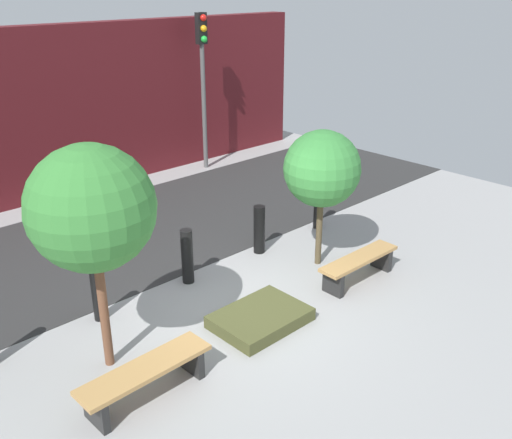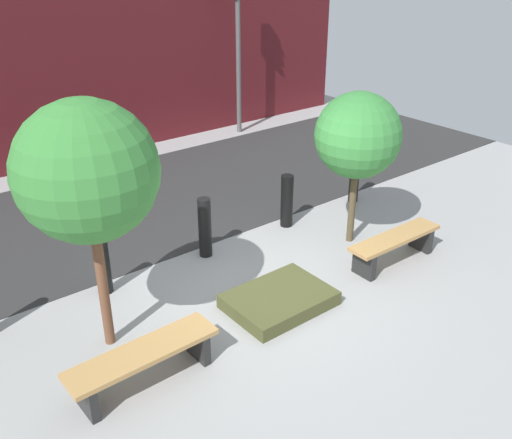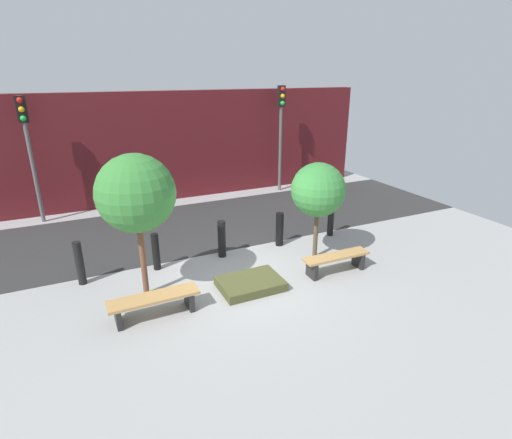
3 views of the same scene
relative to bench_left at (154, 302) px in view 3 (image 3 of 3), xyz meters
The scene contains 15 objects.
ground_plane 2.33m from the bench_left, 17.99° to the left, with size 18.00×18.00×0.00m, color #989898.
road_strip 4.99m from the bench_left, 63.85° to the left, with size 18.00×4.39×0.01m, color #2C2C2C.
building_facade 8.27m from the bench_left, 74.28° to the left, with size 16.20×0.50×3.98m, color #511419.
bench_left is the anchor object (origin of this frame).
bench_right 4.39m from the bench_left, ahead, with size 1.72×0.43×0.46m.
planter_bed 2.22m from the bench_left, ahead, with size 1.41×1.02×0.20m, color #474926.
tree_behind_left_bench 2.19m from the bench_left, 90.00° to the left, with size 1.62×1.62×3.13m.
tree_behind_right_bench 4.74m from the bench_left, 11.96° to the left, with size 1.37×1.37×2.54m.
bollard_far_left 2.39m from the bench_left, 121.79° to the left, with size 0.18×0.18×1.04m, color black.
bollard_left 2.08m from the bench_left, 76.92° to the left, with size 0.18×0.18×0.94m, color black.
bollard_center 2.99m from the bench_left, 42.68° to the left, with size 0.21×0.21×0.99m, color black.
bollard_right 4.41m from the bench_left, 27.31° to the left, with size 0.22×0.22×0.95m, color black.
bollard_far_right 6.00m from the bench_left, 19.73° to the left, with size 0.19×0.19×1.05m, color black.
traffic_light_west 7.67m from the bench_left, 107.48° to the left, with size 0.28×0.27×3.96m.
traffic_light_mid_west 9.90m from the bench_left, 46.58° to the left, with size 0.28×0.27×4.13m.
Camera 3 is at (-3.27, -7.79, 4.63)m, focal length 28.00 mm.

